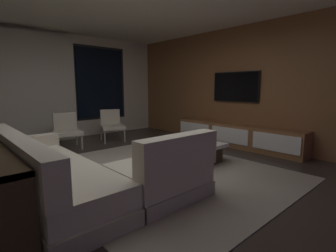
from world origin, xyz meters
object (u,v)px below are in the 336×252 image
object	(u,v)px
coffee_table	(183,152)
accent_chair_by_curtain	(67,129)
book_stack_on_coffee_table	(173,140)
accent_chair_near_window	(112,124)
media_console	(237,136)
mounted_tv	(235,87)
sectional_couch	(81,176)

from	to	relation	value
coffee_table	accent_chair_by_curtain	world-z (taller)	accent_chair_by_curtain
book_stack_on_coffee_table	accent_chair_near_window	xyz separation A→B (m)	(0.08, 2.35, 0.04)
coffee_table	media_console	bearing A→B (deg)	1.22
coffee_table	accent_chair_near_window	distance (m)	2.55
mounted_tv	accent_chair_by_curtain	bearing A→B (deg)	143.91
accent_chair_near_window	media_console	bearing A→B (deg)	-55.01
accent_chair_by_curtain	mounted_tv	world-z (taller)	mounted_tv
sectional_couch	accent_chair_near_window	distance (m)	3.42
accent_chair_by_curtain	mounted_tv	bearing A→B (deg)	-36.09
sectional_couch	book_stack_on_coffee_table	world-z (taller)	sectional_couch
coffee_table	book_stack_on_coffee_table	xyz separation A→B (m)	(-0.06, 0.18, 0.21)
accent_chair_by_curtain	sectional_couch	bearing A→B (deg)	-107.57
book_stack_on_coffee_table	accent_chair_by_curtain	distance (m)	2.53
sectional_couch	book_stack_on_coffee_table	size ratio (longest dim) A/B	8.35
coffee_table	book_stack_on_coffee_table	distance (m)	0.29
accent_chair_near_window	sectional_couch	bearing A→B (deg)	-125.95
sectional_couch	accent_chair_by_curtain	xyz separation A→B (m)	(0.86, 2.71, 0.14)
book_stack_on_coffee_table	mounted_tv	size ratio (longest dim) A/B	0.25
media_console	mounted_tv	distance (m)	1.13
accent_chair_near_window	accent_chair_by_curtain	distance (m)	1.15
coffee_table	accent_chair_near_window	size ratio (longest dim) A/B	1.49
sectional_couch	accent_chair_near_window	xyz separation A→B (m)	(2.00, 2.76, 0.14)
media_console	mounted_tv	size ratio (longest dim) A/B	2.63
sectional_couch	media_console	world-z (taller)	sectional_couch
book_stack_on_coffee_table	mounted_tv	xyz separation A→B (m)	(2.02, 0.05, 0.95)
book_stack_on_coffee_table	accent_chair_near_window	distance (m)	2.36
accent_chair_near_window	accent_chair_by_curtain	size ratio (longest dim) A/B	1.00
coffee_table	accent_chair_by_curtain	distance (m)	2.73
book_stack_on_coffee_table	accent_chair_near_window	bearing A→B (deg)	87.95
coffee_table	mounted_tv	bearing A→B (deg)	6.88
book_stack_on_coffee_table	accent_chair_by_curtain	xyz separation A→B (m)	(-1.06, 2.30, 0.04)
sectional_couch	media_console	size ratio (longest dim) A/B	0.81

